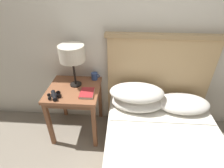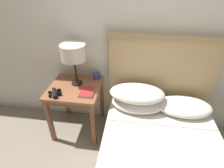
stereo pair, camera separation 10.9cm
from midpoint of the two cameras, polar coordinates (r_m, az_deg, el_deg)
name	(u,v)px [view 1 (the left image)]	position (r m, az deg, el deg)	size (l,w,h in m)	color
wall_back	(140,24)	(1.95, 7.52, 18.97)	(8.00, 0.06, 2.60)	beige
nightstand	(75,94)	(2.08, -13.55, -3.16)	(0.58, 0.58, 0.65)	brown
bed	(165,163)	(1.81, 15.13, -23.81)	(1.26, 2.00, 1.22)	olive
table_lamp	(72,54)	(1.91, -14.61, 9.38)	(0.27, 0.27, 0.48)	black
book_on_nightstand	(87,93)	(1.89, -9.86, -2.96)	(0.15, 0.19, 0.03)	silver
binoculars_pair	(54,95)	(1.93, -19.91, -3.56)	(0.16, 0.16, 0.05)	black
coffee_mug	(95,76)	(2.13, -7.18, 2.55)	(0.10, 0.08, 0.08)	#334C84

